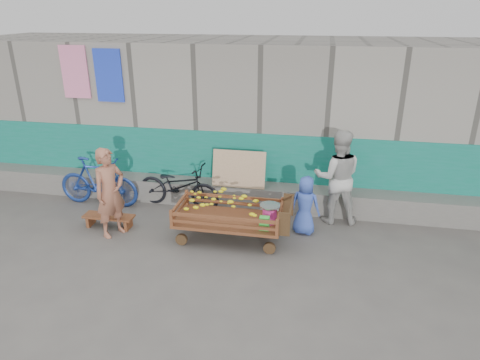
% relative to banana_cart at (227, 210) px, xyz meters
% --- Properties ---
extents(ground, '(80.00, 80.00, 0.00)m').
position_rel_banana_cart_xyz_m(ground, '(-0.34, -0.99, -0.55)').
color(ground, '#514D4A').
rests_on(ground, ground).
extents(building_wall, '(12.00, 3.50, 3.00)m').
position_rel_banana_cart_xyz_m(building_wall, '(-0.34, 3.06, 0.92)').
color(building_wall, gray).
rests_on(building_wall, ground).
extents(banana_cart, '(1.90, 0.87, 0.81)m').
position_rel_banana_cart_xyz_m(banana_cart, '(0.00, 0.00, 0.00)').
color(banana_cart, brown).
rests_on(banana_cart, ground).
extents(bench, '(0.89, 0.27, 0.22)m').
position_rel_banana_cart_xyz_m(bench, '(-2.13, 0.04, -0.38)').
color(bench, brown).
rests_on(bench, ground).
extents(vendor_man, '(0.59, 0.67, 1.54)m').
position_rel_banana_cart_xyz_m(vendor_man, '(-1.93, -0.18, 0.22)').
color(vendor_man, '#9D6048').
rests_on(vendor_man, ground).
extents(woman, '(0.88, 0.72, 1.70)m').
position_rel_banana_cart_xyz_m(woman, '(1.76, 1.03, 0.30)').
color(woman, '#BBBAB4').
rests_on(woman, ground).
extents(child, '(0.57, 0.44, 1.03)m').
position_rel_banana_cart_xyz_m(child, '(1.25, 0.48, -0.03)').
color(child, '#3754B7').
rests_on(child, ground).
extents(bicycle_dark, '(1.73, 0.80, 0.87)m').
position_rel_banana_cart_xyz_m(bicycle_dark, '(-1.18, 1.06, -0.11)').
color(bicycle_dark, black).
rests_on(bicycle_dark, ground).
extents(bicycle_blue, '(1.63, 0.50, 0.97)m').
position_rel_banana_cart_xyz_m(bicycle_blue, '(-2.73, 0.86, -0.06)').
color(bicycle_blue, navy).
rests_on(bicycle_blue, ground).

